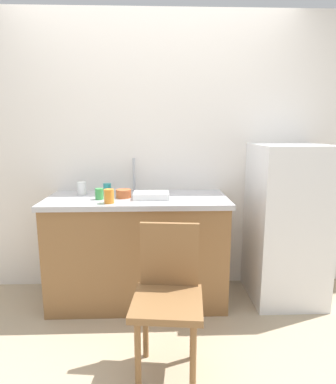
{
  "coord_description": "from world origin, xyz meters",
  "views": [
    {
      "loc": [
        0.04,
        -1.94,
        1.45
      ],
      "look_at": [
        0.13,
        0.6,
        0.95
      ],
      "focal_mm": 30.34,
      "sensor_mm": 36.0,
      "label": 1
    }
  ],
  "objects_px": {
    "terracotta_bowl": "(124,194)",
    "cup_orange": "(109,196)",
    "chair": "(168,293)",
    "dish_tray": "(152,195)",
    "refrigerator": "(286,224)",
    "cup_white": "(82,188)",
    "cup_green": "(99,194)",
    "cup_teal": "(107,189)"
  },
  "relations": [
    {
      "from": "terracotta_bowl",
      "to": "cup_orange",
      "type": "distance_m",
      "value": 0.21
    },
    {
      "from": "chair",
      "to": "dish_tray",
      "type": "relative_size",
      "value": 3.18
    },
    {
      "from": "refrigerator",
      "to": "cup_white",
      "type": "bearing_deg",
      "value": 176.34
    },
    {
      "from": "dish_tray",
      "to": "cup_green",
      "type": "height_order",
      "value": "cup_green"
    },
    {
      "from": "cup_teal",
      "to": "cup_green",
      "type": "distance_m",
      "value": 0.2
    },
    {
      "from": "chair",
      "to": "refrigerator",
      "type": "bearing_deg",
      "value": 45.25
    },
    {
      "from": "cup_orange",
      "to": "cup_teal",
      "type": "bearing_deg",
      "value": 100.53
    },
    {
      "from": "dish_tray",
      "to": "chair",
      "type": "bearing_deg",
      "value": -82.49
    },
    {
      "from": "cup_orange",
      "to": "cup_white",
      "type": "bearing_deg",
      "value": 130.26
    },
    {
      "from": "chair",
      "to": "dish_tray",
      "type": "bearing_deg",
      "value": 103.59
    },
    {
      "from": "cup_teal",
      "to": "cup_white",
      "type": "relative_size",
      "value": 0.85
    },
    {
      "from": "refrigerator",
      "to": "dish_tray",
      "type": "relative_size",
      "value": 4.73
    },
    {
      "from": "cup_orange",
      "to": "cup_white",
      "type": "xyz_separation_m",
      "value": [
        -0.27,
        0.32,
        0.0
      ]
    },
    {
      "from": "chair",
      "to": "cup_orange",
      "type": "bearing_deg",
      "value": 129.97
    },
    {
      "from": "cup_orange",
      "to": "cup_green",
      "type": "bearing_deg",
      "value": 125.06
    },
    {
      "from": "cup_green",
      "to": "terracotta_bowl",
      "type": "bearing_deg",
      "value": 17.26
    },
    {
      "from": "terracotta_bowl",
      "to": "chair",
      "type": "bearing_deg",
      "value": -67.98
    },
    {
      "from": "terracotta_bowl",
      "to": "cup_green",
      "type": "xyz_separation_m",
      "value": [
        -0.18,
        -0.06,
        0.01
      ]
    },
    {
      "from": "dish_tray",
      "to": "cup_green",
      "type": "relative_size",
      "value": 3.23
    },
    {
      "from": "cup_teal",
      "to": "cup_orange",
      "type": "bearing_deg",
      "value": -79.47
    },
    {
      "from": "cup_teal",
      "to": "cup_white",
      "type": "xyz_separation_m",
      "value": [
        -0.21,
        -0.01,
        0.01
      ]
    },
    {
      "from": "terracotta_bowl",
      "to": "cup_orange",
      "type": "xyz_separation_m",
      "value": [
        -0.09,
        -0.19,
        0.02
      ]
    },
    {
      "from": "dish_tray",
      "to": "cup_white",
      "type": "bearing_deg",
      "value": 164.25
    },
    {
      "from": "dish_tray",
      "to": "cup_white",
      "type": "relative_size",
      "value": 2.55
    },
    {
      "from": "terracotta_bowl",
      "to": "cup_teal",
      "type": "xyz_separation_m",
      "value": [
        -0.15,
        0.14,
        0.01
      ]
    },
    {
      "from": "cup_orange",
      "to": "cup_green",
      "type": "height_order",
      "value": "cup_orange"
    },
    {
      "from": "chair",
      "to": "cup_orange",
      "type": "relative_size",
      "value": 8.42
    },
    {
      "from": "cup_teal",
      "to": "cup_orange",
      "type": "relative_size",
      "value": 0.89
    },
    {
      "from": "refrigerator",
      "to": "chair",
      "type": "height_order",
      "value": "refrigerator"
    },
    {
      "from": "cup_teal",
      "to": "cup_orange",
      "type": "distance_m",
      "value": 0.34
    },
    {
      "from": "refrigerator",
      "to": "cup_orange",
      "type": "height_order",
      "value": "refrigerator"
    },
    {
      "from": "refrigerator",
      "to": "cup_teal",
      "type": "xyz_separation_m",
      "value": [
        -1.51,
        0.12,
        0.29
      ]
    },
    {
      "from": "terracotta_bowl",
      "to": "cup_teal",
      "type": "distance_m",
      "value": 0.2
    },
    {
      "from": "refrigerator",
      "to": "cup_teal",
      "type": "height_order",
      "value": "refrigerator"
    },
    {
      "from": "refrigerator",
      "to": "dish_tray",
      "type": "bearing_deg",
      "value": -177.15
    },
    {
      "from": "cup_teal",
      "to": "cup_green",
      "type": "xyz_separation_m",
      "value": [
        -0.03,
        -0.2,
        -0.0
      ]
    },
    {
      "from": "terracotta_bowl",
      "to": "cup_white",
      "type": "xyz_separation_m",
      "value": [
        -0.36,
        0.13,
        0.02
      ]
    },
    {
      "from": "chair",
      "to": "cup_green",
      "type": "height_order",
      "value": "cup_green"
    },
    {
      "from": "dish_tray",
      "to": "terracotta_bowl",
      "type": "distance_m",
      "value": 0.23
    },
    {
      "from": "cup_white",
      "to": "cup_orange",
      "type": "bearing_deg",
      "value": -49.74
    },
    {
      "from": "refrigerator",
      "to": "terracotta_bowl",
      "type": "xyz_separation_m",
      "value": [
        -1.36,
        -0.02,
        0.27
      ]
    },
    {
      "from": "refrigerator",
      "to": "terracotta_bowl",
      "type": "relative_size",
      "value": 10.75
    }
  ]
}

